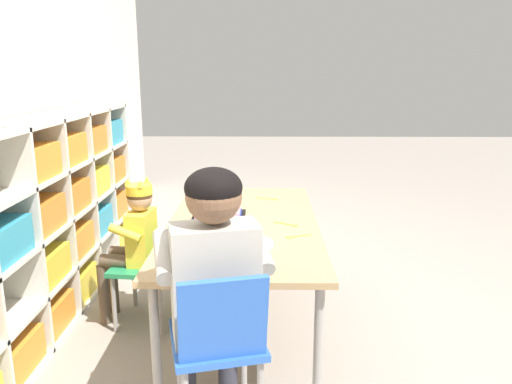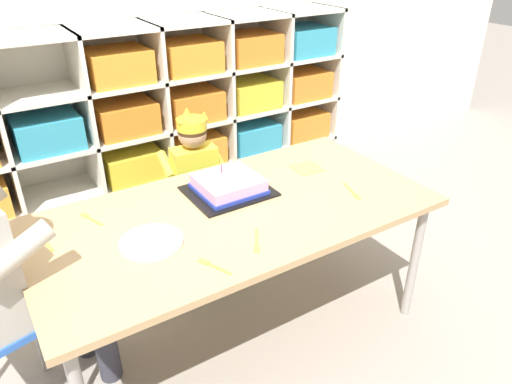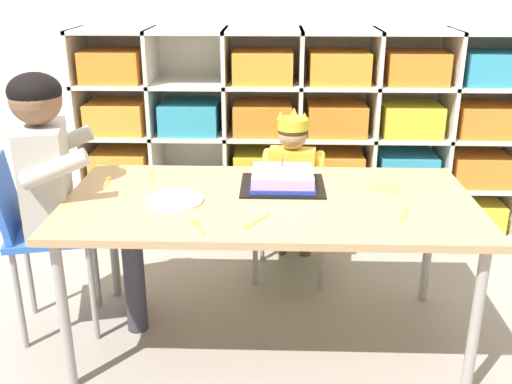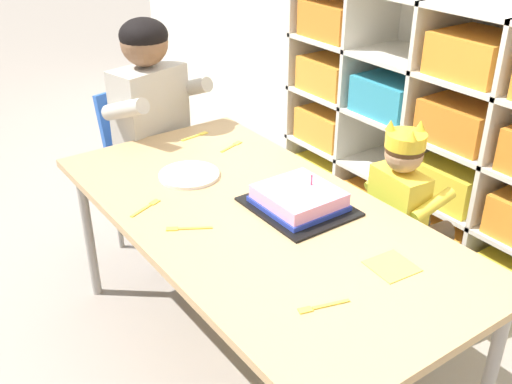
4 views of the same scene
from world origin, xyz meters
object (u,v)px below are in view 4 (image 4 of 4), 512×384
(classroom_chair_adult_side, at_px, (146,155))
(fork_at_table_front_edge, at_px, (321,307))
(activity_table, at_px, (256,225))
(paper_plate_stack, at_px, (189,175))
(classroom_chair_blue, at_px, (380,244))
(adult_helper_seated, at_px, (160,118))
(child_with_crown, at_px, (407,202))
(fork_near_cake_tray, at_px, (196,136))
(fork_beside_plate_stack, at_px, (232,146))
(fork_by_napkin, at_px, (147,207))
(birthday_cake_on_tray, at_px, (299,200))
(fork_near_child_seat, at_px, (186,228))

(classroom_chair_adult_side, relative_size, fork_at_table_front_edge, 5.44)
(activity_table, distance_m, paper_plate_stack, 0.35)
(classroom_chair_blue, relative_size, adult_helper_seated, 0.55)
(activity_table, relative_size, child_with_crown, 1.86)
(classroom_chair_blue, xyz_separation_m, adult_helper_seated, (-0.89, -0.41, 0.30))
(fork_at_table_front_edge, bearing_deg, fork_near_cake_tray, 91.70)
(fork_beside_plate_stack, bearing_deg, activity_table, 45.67)
(classroom_chair_blue, distance_m, adult_helper_seated, 1.02)
(classroom_chair_adult_side, bearing_deg, fork_by_napkin, -128.75)
(classroom_chair_adult_side, bearing_deg, birthday_cake_on_tray, -99.08)
(fork_near_child_seat, bearing_deg, adult_helper_seated, 99.47)
(activity_table, height_order, fork_beside_plate_stack, fork_beside_plate_stack)
(fork_beside_plate_stack, relative_size, fork_near_child_seat, 0.95)
(classroom_chair_blue, xyz_separation_m, fork_at_table_front_edge, (0.38, -0.63, 0.26))
(birthday_cake_on_tray, relative_size, fork_near_cake_tray, 2.50)
(activity_table, bearing_deg, fork_beside_plate_stack, 154.76)
(activity_table, xyz_separation_m, child_with_crown, (0.10, 0.60, -0.06))
(activity_table, relative_size, fork_near_child_seat, 11.96)
(fork_near_child_seat, bearing_deg, fork_at_table_front_edge, -48.50)
(child_with_crown, height_order, fork_beside_plate_stack, child_with_crown)
(fork_near_child_seat, bearing_deg, classroom_chair_adult_side, 103.89)
(child_with_crown, xyz_separation_m, fork_near_cake_tray, (-0.75, -0.43, 0.11))
(classroom_chair_blue, relative_size, paper_plate_stack, 2.70)
(classroom_chair_blue, distance_m, fork_by_napkin, 0.86)
(classroom_chair_adult_side, height_order, fork_beside_plate_stack, classroom_chair_adult_side)
(fork_by_napkin, bearing_deg, fork_near_cake_tray, -158.16)
(classroom_chair_blue, relative_size, fork_beside_plate_stack, 4.79)
(classroom_chair_adult_side, relative_size, paper_plate_stack, 3.45)
(birthday_cake_on_tray, height_order, fork_beside_plate_stack, birthday_cake_on_tray)
(fork_at_table_front_edge, relative_size, fork_by_napkin, 1.09)
(child_with_crown, relative_size, adult_helper_seated, 0.77)
(classroom_chair_adult_side, xyz_separation_m, fork_beside_plate_stack, (0.43, 0.18, 0.16))
(classroom_chair_blue, distance_m, fork_beside_plate_stack, 0.68)
(fork_by_napkin, height_order, fork_near_child_seat, same)
(child_with_crown, height_order, fork_by_napkin, child_with_crown)
(paper_plate_stack, xyz_separation_m, fork_beside_plate_stack, (-0.13, 0.27, -0.00))
(fork_near_child_seat, bearing_deg, paper_plate_stack, 90.39)
(child_with_crown, height_order, fork_at_table_front_edge, child_with_crown)
(classroom_chair_blue, relative_size, fork_near_cake_tray, 4.45)
(child_with_crown, relative_size, fork_beside_plate_stack, 6.75)
(birthday_cake_on_tray, bearing_deg, fork_beside_plate_stack, 169.92)
(adult_helper_seated, xyz_separation_m, fork_near_cake_tray, (0.15, 0.08, -0.05))
(classroom_chair_blue, distance_m, fork_near_cake_tray, 0.85)
(classroom_chair_blue, distance_m, fork_near_child_seat, 0.78)
(fork_by_napkin, bearing_deg, fork_near_child_seat, 78.63)
(adult_helper_seated, distance_m, fork_at_table_front_edge, 1.28)
(fork_at_table_front_edge, xyz_separation_m, fork_beside_plate_stack, (-0.95, 0.36, 0.00))
(adult_helper_seated, height_order, paper_plate_stack, adult_helper_seated)
(child_with_crown, bearing_deg, paper_plate_stack, 60.89)
(birthday_cake_on_tray, bearing_deg, activity_table, -110.86)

